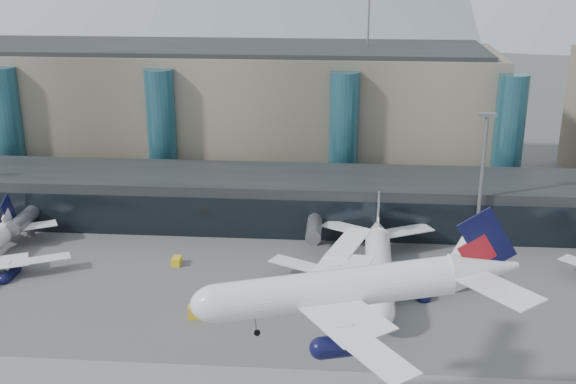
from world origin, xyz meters
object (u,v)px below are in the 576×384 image
object	(u,v)px
lightmast_mid	(482,174)
veh_b	(177,261)
jet_parked_mid	(379,255)
veh_d	(493,257)
hero_jet	(367,277)
veh_g	(350,269)
veh_h	(200,312)
veh_c	(341,283)

from	to	relation	value
lightmast_mid	veh_b	distance (m)	56.82
jet_parked_mid	veh_d	distance (m)	23.39
veh_b	lightmast_mid	bearing A→B (deg)	-77.61
hero_jet	veh_d	xyz separation A→B (m)	(24.42, 50.24, -19.63)
lightmast_mid	veh_g	world-z (taller)	lightmast_mid
hero_jet	veh_g	xyz separation A→B (m)	(-1.13, 43.47, -19.69)
veh_g	veh_h	distance (m)	28.75
hero_jet	veh_c	size ratio (longest dim) A/B	11.90
jet_parked_mid	veh_b	xyz separation A→B (m)	(-35.12, 3.62, -4.03)
veh_g	veh_b	bearing A→B (deg)	-113.28
lightmast_mid	jet_parked_mid	world-z (taller)	lightmast_mid
lightmast_mid	veh_c	bearing A→B (deg)	-143.49
lightmast_mid	veh_d	world-z (taller)	lightmast_mid
veh_b	veh_h	bearing A→B (deg)	-157.14
lightmast_mid	veh_b	bearing A→B (deg)	-167.63
lightmast_mid	veh_c	size ratio (longest dim) A/B	8.29
lightmast_mid	veh_h	world-z (taller)	lightmast_mid
veh_c	veh_g	distance (m)	6.16
veh_c	veh_h	size ratio (longest dim) A/B	0.90
jet_parked_mid	veh_b	size ratio (longest dim) A/B	16.17
veh_c	veh_b	bearing A→B (deg)	162.43
jet_parked_mid	veh_h	xyz separation A→B (m)	(-27.46, -14.57, -3.77)
veh_g	lightmast_mid	bearing A→B (deg)	96.18
veh_b	veh_h	world-z (taller)	veh_h
jet_parked_mid	veh_c	xyz separation A→B (m)	(-6.20, -3.03, -3.86)
veh_b	veh_h	xyz separation A→B (m)	(7.66, -18.19, 0.26)
lightmast_mid	hero_jet	xyz separation A→B (m)	(-22.25, -55.98, 5.96)
veh_d	veh_g	world-z (taller)	veh_d
veh_b	veh_d	distance (m)	56.36
veh_d	veh_g	size ratio (longest dim) A/B	1.11
hero_jet	jet_parked_mid	bearing A→B (deg)	79.17
veh_c	veh_g	size ratio (longest dim) A/B	1.32
lightmast_mid	veh_h	xyz separation A→B (m)	(-46.19, -30.00, -13.47)
hero_jet	veh_h	distance (m)	40.32
veh_h	veh_c	bearing A→B (deg)	17.83
veh_g	jet_parked_mid	bearing A→B (deg)	35.86
lightmast_mid	hero_jet	bearing A→B (deg)	-111.67
lightmast_mid	jet_parked_mid	bearing A→B (deg)	-140.53
veh_d	veh_g	distance (m)	26.44
hero_jet	veh_b	world-z (taller)	hero_jet
jet_parked_mid	veh_c	world-z (taller)	jet_parked_mid
veh_b	veh_c	distance (m)	29.67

